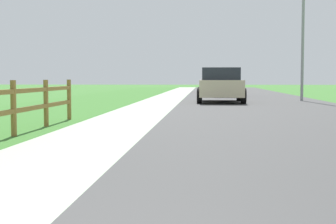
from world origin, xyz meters
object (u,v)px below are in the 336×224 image
parked_car_red (214,82)px  parked_car_blue (225,84)px  parked_suv_beige (220,85)px  street_lamp (305,14)px

parked_car_red → parked_car_blue: bearing=-86.5°
parked_suv_beige → parked_car_red: bearing=90.1°
parked_car_blue → street_lamp: (3.62, -6.15, 3.47)m
parked_suv_beige → parked_car_red: parked_suv_beige is taller
parked_car_red → street_lamp: size_ratio=0.66×
parked_suv_beige → parked_car_blue: parked_suv_beige is taller
parked_car_blue → parked_suv_beige: bearing=-93.8°
parked_suv_beige → street_lamp: (4.14, 1.68, 3.44)m
parked_car_blue → parked_car_red: size_ratio=0.97×
parked_car_blue → street_lamp: size_ratio=0.64×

